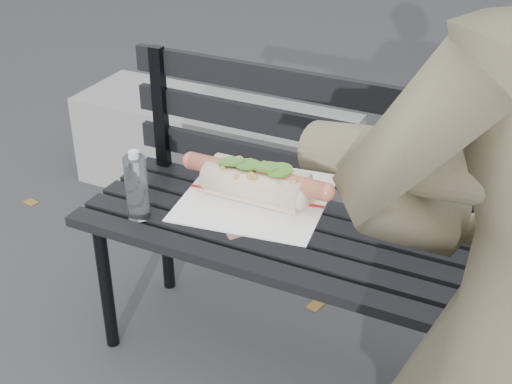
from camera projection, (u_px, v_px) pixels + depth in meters
park_bench at (340, 217)px, 1.97m from camera, size 1.50×0.44×0.88m
concrete_block at (215, 150)px, 3.06m from camera, size 1.20×0.40×0.40m
held_hotdog at (413, 177)px, 0.93m from camera, size 0.62×0.32×0.20m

